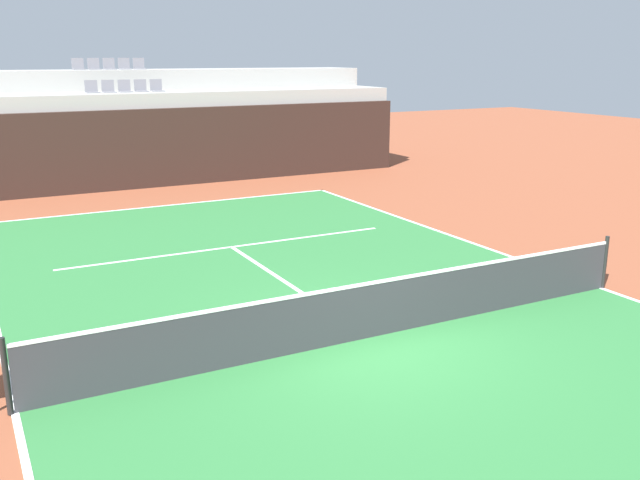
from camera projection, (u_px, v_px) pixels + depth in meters
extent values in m
plane|color=brown|center=(370.00, 338.00, 11.59)|extent=(80.00, 80.00, 0.00)
cube|color=#2D7238|center=(370.00, 338.00, 11.59)|extent=(11.00, 24.00, 0.01)
cube|color=white|center=(168.00, 205.00, 21.80)|extent=(11.00, 0.10, 0.00)
cube|color=white|center=(15.00, 413.00, 9.13)|extent=(0.10, 24.00, 0.00)
cube|color=white|center=(600.00, 288.00, 14.05)|extent=(0.10, 24.00, 0.00)
cube|color=white|center=(232.00, 247.00, 17.06)|extent=(8.26, 0.10, 0.00)
cube|color=white|center=(288.00, 283.00, 14.32)|extent=(0.10, 6.40, 0.00)
cube|color=black|center=(139.00, 149.00, 24.37)|extent=(20.72, 0.30, 2.75)
cube|color=#9E9E99|center=(129.00, 138.00, 25.46)|extent=(20.72, 2.40, 3.27)
cube|color=#9E9E99|center=(114.00, 122.00, 27.42)|extent=(20.72, 2.40, 4.02)
cube|color=slate|center=(93.00, 92.00, 24.52)|extent=(0.44, 0.44, 0.04)
cube|color=slate|center=(91.00, 86.00, 24.63)|extent=(0.44, 0.04, 0.40)
cube|color=slate|center=(109.00, 92.00, 24.78)|extent=(0.44, 0.44, 0.04)
cube|color=slate|center=(108.00, 86.00, 24.89)|extent=(0.44, 0.04, 0.40)
cube|color=slate|center=(126.00, 92.00, 25.04)|extent=(0.44, 0.44, 0.04)
cube|color=slate|center=(124.00, 85.00, 25.15)|extent=(0.44, 0.04, 0.40)
cube|color=slate|center=(142.00, 91.00, 25.30)|extent=(0.44, 0.44, 0.04)
cube|color=slate|center=(140.00, 85.00, 25.41)|extent=(0.44, 0.04, 0.40)
cube|color=slate|center=(158.00, 91.00, 25.56)|extent=(0.44, 0.44, 0.04)
cube|color=slate|center=(156.00, 85.00, 25.67)|extent=(0.44, 0.04, 0.40)
cube|color=slate|center=(79.00, 69.00, 26.38)|extent=(0.44, 0.44, 0.04)
cube|color=slate|center=(78.00, 63.00, 26.49)|extent=(0.44, 0.04, 0.40)
cube|color=slate|center=(95.00, 69.00, 26.64)|extent=(0.44, 0.44, 0.04)
cube|color=slate|center=(93.00, 63.00, 26.75)|extent=(0.44, 0.04, 0.40)
cube|color=slate|center=(110.00, 69.00, 26.90)|extent=(0.44, 0.44, 0.04)
cube|color=slate|center=(109.00, 63.00, 27.01)|extent=(0.44, 0.04, 0.40)
cube|color=slate|center=(125.00, 69.00, 27.16)|extent=(0.44, 0.44, 0.04)
cube|color=slate|center=(124.00, 63.00, 27.27)|extent=(0.44, 0.04, 0.40)
cube|color=slate|center=(140.00, 69.00, 27.42)|extent=(0.44, 0.44, 0.04)
cube|color=slate|center=(139.00, 63.00, 27.53)|extent=(0.44, 0.04, 0.40)
cylinder|color=black|center=(6.00, 376.00, 8.97)|extent=(0.08, 0.08, 1.07)
cylinder|color=black|center=(605.00, 262.00, 13.93)|extent=(0.08, 0.08, 1.07)
cube|color=#333338|center=(370.00, 311.00, 11.47)|extent=(10.90, 0.02, 0.92)
cube|color=white|center=(371.00, 283.00, 11.35)|extent=(10.90, 0.04, 0.05)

